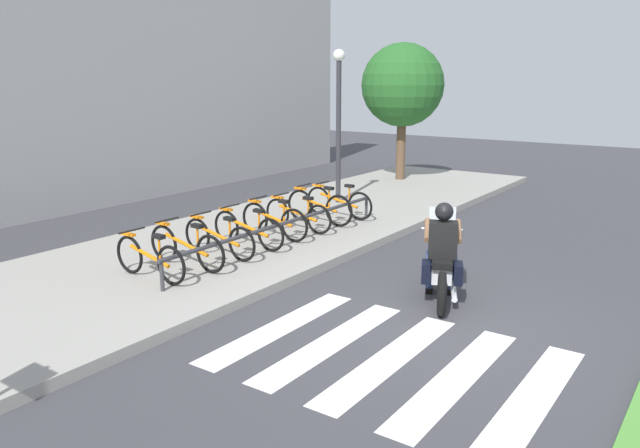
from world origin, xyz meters
TOP-DOWN VIEW (x-y plane):
  - ground_plane at (0.00, 0.00)m, footprint 48.00×48.00m
  - sidewalk at (0.00, 4.67)m, footprint 24.00×4.40m
  - crosswalk_stripe_0 at (-1.20, -1.60)m, footprint 2.80×0.40m
  - crosswalk_stripe_1 at (-1.20, -0.80)m, footprint 2.80×0.40m
  - crosswalk_stripe_2 at (-1.20, 0.00)m, footprint 2.80×0.40m
  - crosswalk_stripe_3 at (-1.20, 0.80)m, footprint 2.80×0.40m
  - crosswalk_stripe_4 at (-1.20, 1.60)m, footprint 2.80×0.40m
  - motorcycle at (1.07, 0.40)m, footprint 1.99×1.05m
  - rider at (1.00, 0.37)m, footprint 0.76×0.70m
  - bicycle_0 at (-1.16, 4.14)m, footprint 0.48×1.56m
  - bicycle_1 at (-0.42, 4.14)m, footprint 0.48×1.71m
  - bicycle_2 at (0.32, 4.14)m, footprint 0.48×1.64m
  - bicycle_3 at (1.06, 4.14)m, footprint 0.48×1.66m
  - bicycle_4 at (1.80, 4.14)m, footprint 0.48×1.60m
  - bicycle_5 at (2.54, 4.14)m, footprint 0.48×1.63m
  - bicycle_6 at (3.28, 4.14)m, footprint 0.48×1.65m
  - bicycle_7 at (4.02, 4.14)m, footprint 0.48×1.70m
  - bike_rack at (1.43, 3.58)m, footprint 5.78×0.07m
  - street_lamp at (5.41, 5.07)m, footprint 0.28×0.28m
  - tree_near_rack at (9.40, 5.47)m, footprint 2.40×2.40m

SIDE VIEW (x-z plane):
  - ground_plane at x=0.00m, z-range 0.00..0.00m
  - crosswalk_stripe_0 at x=-1.20m, z-range 0.00..0.01m
  - crosswalk_stripe_1 at x=-1.20m, z-range 0.00..0.01m
  - crosswalk_stripe_2 at x=-1.20m, z-range 0.00..0.01m
  - crosswalk_stripe_3 at x=-1.20m, z-range 0.00..0.01m
  - crosswalk_stripe_4 at x=-1.20m, z-range 0.00..0.01m
  - sidewalk at x=0.00m, z-range 0.00..0.15m
  - motorcycle at x=1.07m, z-range -0.15..1.06m
  - bicycle_5 at x=2.54m, z-range 0.12..0.84m
  - bicycle_2 at x=0.32m, z-range 0.12..0.85m
  - bicycle_3 at x=1.06m, z-range 0.12..0.85m
  - bicycle_0 at x=-1.16m, z-range 0.12..0.85m
  - bicycle_7 at x=4.02m, z-range 0.12..0.87m
  - bicycle_1 at x=-0.42m, z-range 0.12..0.87m
  - bicycle_4 at x=1.80m, z-range 0.12..0.89m
  - bicycle_6 at x=3.28m, z-range 0.11..0.91m
  - bike_rack at x=1.43m, z-range 0.33..0.82m
  - rider at x=1.00m, z-range 0.10..1.53m
  - street_lamp at x=5.41m, z-range 0.44..4.20m
  - tree_near_rack at x=9.40m, z-range 0.83..4.95m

